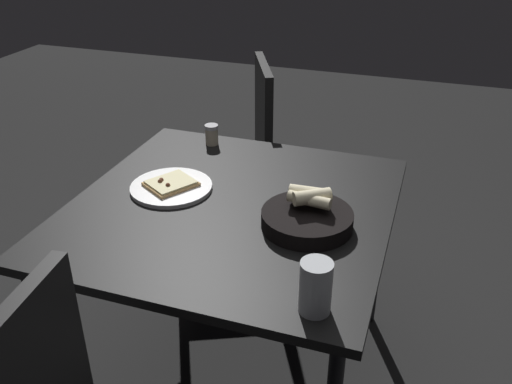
{
  "coord_description": "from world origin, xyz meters",
  "views": [
    {
      "loc": [
        0.57,
        -1.44,
        1.62
      ],
      "look_at": [
        0.08,
        0.02,
        0.78
      ],
      "focal_mm": 38.99,
      "sensor_mm": 36.0,
      "label": 1
    }
  ],
  "objects_px": {
    "bread_basket": "(308,217)",
    "pepper_shaker": "(212,136)",
    "beer_glass": "(315,290)",
    "chair_far": "(240,151)",
    "pizza_plate": "(171,186)",
    "dining_table": "(232,221)"
  },
  "relations": [
    {
      "from": "dining_table",
      "to": "chair_far",
      "type": "xyz_separation_m",
      "value": [
        -0.27,
        0.81,
        -0.14
      ]
    },
    {
      "from": "pizza_plate",
      "to": "chair_far",
      "type": "bearing_deg",
      "value": 93.26
    },
    {
      "from": "dining_table",
      "to": "pizza_plate",
      "type": "height_order",
      "value": "pizza_plate"
    },
    {
      "from": "pizza_plate",
      "to": "pepper_shaker",
      "type": "height_order",
      "value": "pepper_shaker"
    },
    {
      "from": "bread_basket",
      "to": "beer_glass",
      "type": "height_order",
      "value": "beer_glass"
    },
    {
      "from": "pizza_plate",
      "to": "bread_basket",
      "type": "bearing_deg",
      "value": -9.24
    },
    {
      "from": "pepper_shaker",
      "to": "beer_glass",
      "type": "bearing_deg",
      "value": -53.6
    },
    {
      "from": "dining_table",
      "to": "chair_far",
      "type": "relative_size",
      "value": 1.08
    },
    {
      "from": "beer_glass",
      "to": "dining_table",
      "type": "bearing_deg",
      "value": 132.0
    },
    {
      "from": "pepper_shaker",
      "to": "chair_far",
      "type": "distance_m",
      "value": 0.45
    },
    {
      "from": "bread_basket",
      "to": "chair_far",
      "type": "height_order",
      "value": "chair_far"
    },
    {
      "from": "chair_far",
      "to": "dining_table",
      "type": "bearing_deg",
      "value": -71.37
    },
    {
      "from": "bread_basket",
      "to": "pepper_shaker",
      "type": "xyz_separation_m",
      "value": [
        -0.51,
        0.47,
        0.0
      ]
    },
    {
      "from": "pepper_shaker",
      "to": "chair_far",
      "type": "height_order",
      "value": "chair_far"
    },
    {
      "from": "pizza_plate",
      "to": "bread_basket",
      "type": "distance_m",
      "value": 0.5
    },
    {
      "from": "bread_basket",
      "to": "pizza_plate",
      "type": "bearing_deg",
      "value": 170.76
    },
    {
      "from": "bread_basket",
      "to": "pepper_shaker",
      "type": "bearing_deg",
      "value": 137.07
    },
    {
      "from": "dining_table",
      "to": "bread_basket",
      "type": "relative_size",
      "value": 3.73
    },
    {
      "from": "pepper_shaker",
      "to": "chair_far",
      "type": "relative_size",
      "value": 0.09
    },
    {
      "from": "dining_table",
      "to": "pepper_shaker",
      "type": "distance_m",
      "value": 0.5
    },
    {
      "from": "dining_table",
      "to": "pizza_plate",
      "type": "xyz_separation_m",
      "value": [
        -0.23,
        0.03,
        0.07
      ]
    },
    {
      "from": "dining_table",
      "to": "pizza_plate",
      "type": "relative_size",
      "value": 3.72
    }
  ]
}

